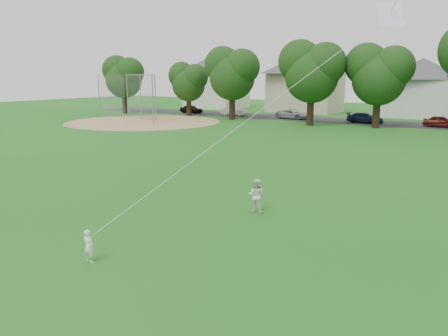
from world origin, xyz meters
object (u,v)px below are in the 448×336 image
Objects in this scene: older_boy at (256,195)px; kite at (248,120)px; toddler at (89,246)px; baseball_backstop at (137,97)px.

older_boy is 4.70m from kite.
kite is at bearing 103.82° from older_boy.
toddler is at bearing -128.89° from kite.
baseball_backstop reaches higher than toddler.
kite reaches higher than older_boy.
kite is at bearing -133.29° from toddler.
baseball_backstop is at bearing -51.90° from toddler.
older_boy is at bearing 113.93° from kite.
kite is 42.50m from baseball_backstop.
older_boy is at bearing -108.19° from toddler.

